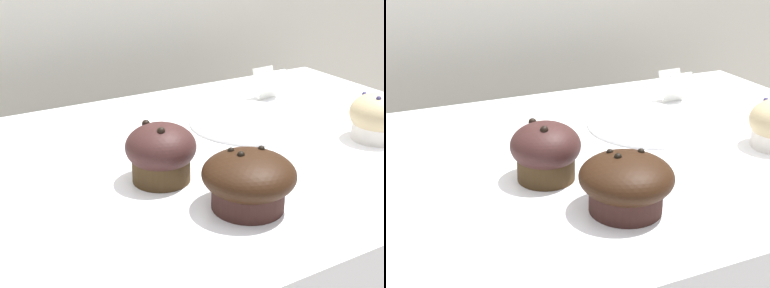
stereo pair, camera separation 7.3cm
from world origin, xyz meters
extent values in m
cube|color=beige|center=(0.00, 0.60, 0.90)|extent=(3.20, 0.10, 1.80)
cylinder|color=silver|center=(0.28, -0.10, 0.95)|extent=(0.08, 0.08, 0.04)
ellipsoid|color=tan|center=(0.28, -0.10, 0.97)|extent=(0.09, 0.09, 0.07)
sphere|color=navy|center=(0.27, -0.11, 1.00)|extent=(0.01, 0.01, 0.01)
sphere|color=navy|center=(0.28, -0.07, 0.99)|extent=(0.01, 0.01, 0.01)
cylinder|color=#341C18|center=(-0.03, -0.18, 0.95)|extent=(0.09, 0.09, 0.05)
ellipsoid|color=black|center=(-0.03, -0.18, 0.97)|extent=(0.12, 0.12, 0.05)
sphere|color=black|center=(-0.04, -0.15, 1.00)|extent=(0.01, 0.01, 0.01)
sphere|color=black|center=(-0.01, -0.17, 1.00)|extent=(0.01, 0.01, 0.01)
sphere|color=black|center=(-0.04, -0.17, 1.00)|extent=(0.01, 0.01, 0.01)
cylinder|color=#3A2815|center=(-0.09, -0.05, 0.95)|extent=(0.08, 0.08, 0.05)
ellipsoid|color=#331A18|center=(-0.09, -0.05, 0.98)|extent=(0.10, 0.10, 0.06)
sphere|color=black|center=(-0.10, -0.03, 1.00)|extent=(0.01, 0.01, 0.01)
sphere|color=black|center=(-0.10, -0.07, 1.00)|extent=(0.01, 0.01, 0.01)
cylinder|color=white|center=(0.14, 0.06, 0.93)|extent=(0.21, 0.21, 0.01)
torus|color=white|center=(0.14, 0.06, 0.93)|extent=(0.21, 0.21, 0.01)
cube|color=white|center=(0.26, 0.17, 0.96)|extent=(0.05, 0.02, 0.06)
cube|color=silver|center=(0.26, 0.15, 0.96)|extent=(0.05, 0.02, 0.06)
camera|label=1|loc=(-0.39, -0.64, 1.25)|focal=50.00mm
camera|label=2|loc=(-0.32, -0.68, 1.25)|focal=50.00mm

